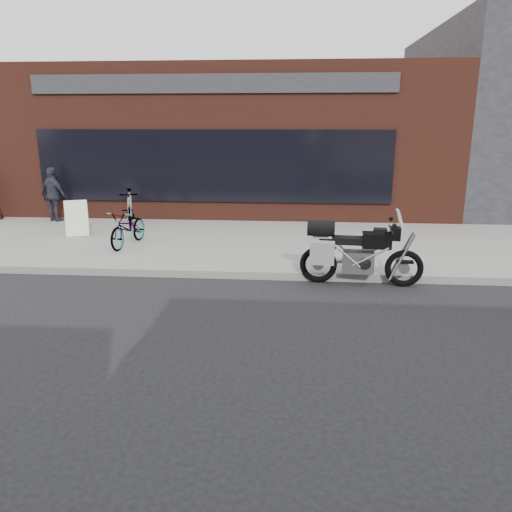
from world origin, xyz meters
TOP-DOWN VIEW (x-y plane):
  - ground at (0.00, 0.00)m, footprint 120.00×120.00m
  - near_sidewalk at (0.00, 7.00)m, footprint 44.00×6.00m
  - storefront at (-2.00, 13.98)m, footprint 14.00×10.07m
  - motorcycle at (1.43, 3.89)m, footprint 2.25×0.72m
  - bicycle_front at (-3.45, 5.87)m, footprint 0.78×1.64m
  - bicycle_rear at (-4.09, 7.93)m, footprint 0.93×1.73m
  - sandwich_sign at (-5.11, 6.87)m, footprint 0.69×0.67m
  - cafe_patron_right at (-6.49, 8.52)m, footprint 0.97×0.71m

SIDE VIEW (x-z plane):
  - ground at x=0.00m, z-range 0.00..0.00m
  - near_sidewalk at x=0.00m, z-range 0.00..0.15m
  - bicycle_front at x=-3.45m, z-range 0.15..0.98m
  - sandwich_sign at x=-5.11m, z-range 0.15..1.02m
  - motorcycle at x=1.43m, z-range -0.10..1.32m
  - bicycle_rear at x=-4.09m, z-range 0.15..1.15m
  - cafe_patron_right at x=-6.49m, z-range 0.15..1.68m
  - storefront at x=-2.00m, z-range 0.00..4.50m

